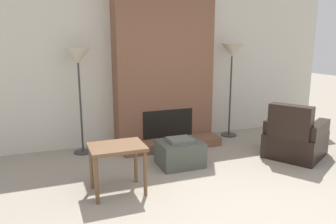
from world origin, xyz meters
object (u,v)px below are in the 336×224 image
object	(u,v)px
ottoman	(180,153)
armchair	(294,140)
side_table	(117,153)
floor_lamp_right	(232,55)
floor_lamp_left	(78,61)

from	to	relation	value
ottoman	armchair	distance (m)	1.80
side_table	floor_lamp_right	distance (m)	3.10
side_table	floor_lamp_right	size ratio (longest dim) A/B	0.37
armchair	floor_lamp_right	size ratio (longest dim) A/B	0.66
ottoman	side_table	world-z (taller)	side_table
ottoman	armchair	bearing A→B (deg)	-9.71
side_table	floor_lamp_left	size ratio (longest dim) A/B	0.38
ottoman	armchair	xyz separation A→B (m)	(1.77, -0.30, 0.08)
armchair	side_table	bearing A→B (deg)	64.25
armchair	side_table	distance (m)	2.80
ottoman	side_table	xyz separation A→B (m)	(-1.01, -0.52, 0.30)
ottoman	floor_lamp_left	xyz separation A→B (m)	(-1.23, 1.06, 1.26)
ottoman	floor_lamp_right	size ratio (longest dim) A/B	0.36
armchair	floor_lamp_left	distance (m)	3.50
side_table	ottoman	bearing A→B (deg)	27.25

